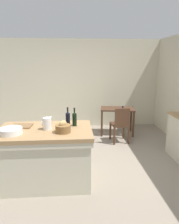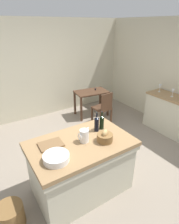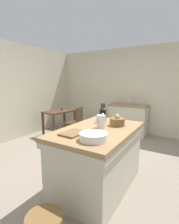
# 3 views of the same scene
# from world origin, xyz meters

# --- Properties ---
(ground_plane) EXTENTS (6.76, 6.76, 0.00)m
(ground_plane) POSITION_xyz_m (0.00, 0.00, 0.00)
(ground_plane) COLOR gray
(wall_back) EXTENTS (5.32, 0.12, 2.60)m
(wall_back) POSITION_xyz_m (0.00, 2.60, 1.30)
(wall_back) COLOR beige
(wall_back) RESTS_ON ground
(island_table) EXTENTS (1.49, 0.94, 0.90)m
(island_table) POSITION_xyz_m (-0.47, -0.43, 0.49)
(island_table) COLOR #99754C
(island_table) RESTS_ON ground
(writing_desk) EXTENTS (0.97, 0.68, 0.78)m
(writing_desk) POSITION_xyz_m (1.17, 1.77, 0.61)
(writing_desk) COLOR #472D1E
(writing_desk) RESTS_ON ground
(wooden_chair) EXTENTS (0.44, 0.44, 0.89)m
(wooden_chair) POSITION_xyz_m (1.11, 1.13, 0.48)
(wooden_chair) COLOR #472D1E
(wooden_chair) RESTS_ON ground
(pitcher) EXTENTS (0.17, 0.13, 0.23)m
(pitcher) POSITION_xyz_m (-0.42, -0.44, 1.00)
(pitcher) COLOR white
(pitcher) RESTS_ON island_table
(wash_bowl) EXTENTS (0.33, 0.33, 0.09)m
(wash_bowl) POSITION_xyz_m (-0.93, -0.61, 0.95)
(wash_bowl) COLOR white
(wash_bowl) RESTS_ON island_table
(bread_basket) EXTENTS (0.23, 0.23, 0.19)m
(bread_basket) POSITION_xyz_m (-0.17, -0.59, 0.97)
(bread_basket) COLOR brown
(bread_basket) RESTS_ON island_table
(cutting_board) EXTENTS (0.34, 0.26, 0.02)m
(cutting_board) POSITION_xyz_m (-0.86, -0.27, 0.92)
(cutting_board) COLOR brown
(cutting_board) RESTS_ON island_table
(wine_bottle_dark) EXTENTS (0.07, 0.07, 0.30)m
(wine_bottle_dark) POSITION_xyz_m (0.01, -0.28, 1.03)
(wine_bottle_dark) COLOR black
(wine_bottle_dark) RESTS_ON island_table
(wine_bottle_amber) EXTENTS (0.07, 0.07, 0.32)m
(wine_bottle_amber) POSITION_xyz_m (-0.10, -0.29, 1.03)
(wine_bottle_amber) COLOR black
(wine_bottle_amber) RESTS_ON island_table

